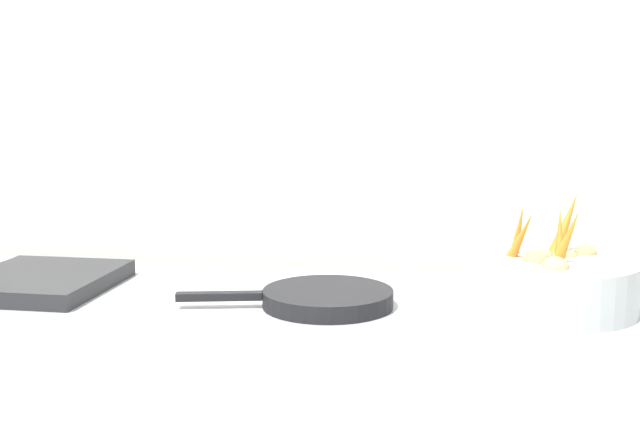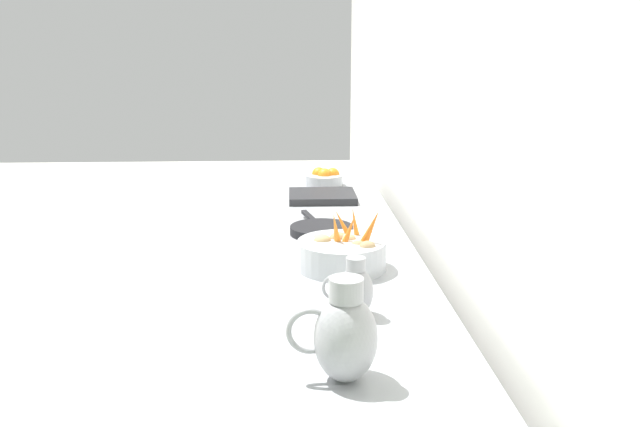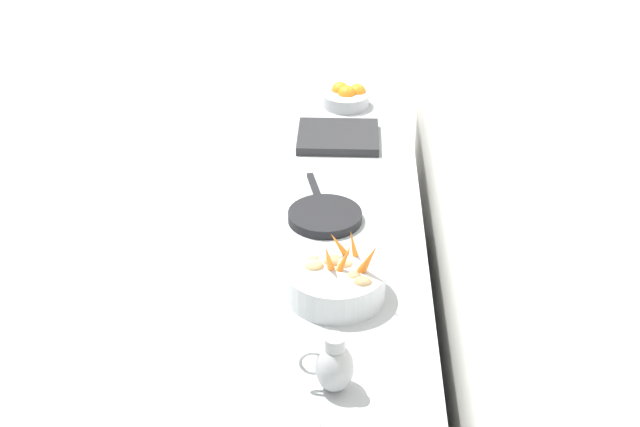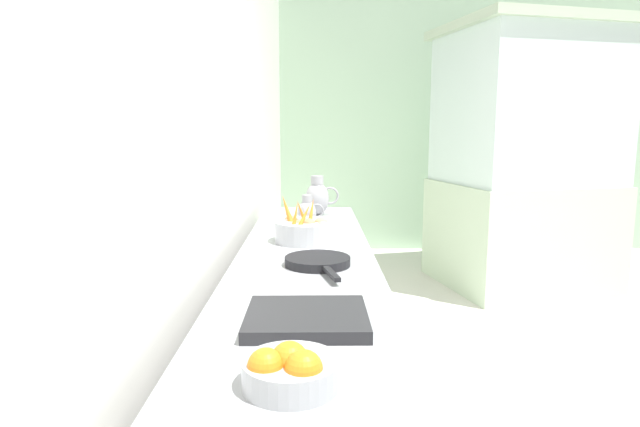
{
  "view_description": "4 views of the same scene",
  "coord_description": "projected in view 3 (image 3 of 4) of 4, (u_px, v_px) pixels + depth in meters",
  "views": [
    {
      "loc": [
        0.04,
        0.29,
        1.33
      ],
      "look_at": [
        -1.47,
        0.03,
        1.1
      ],
      "focal_mm": 44.03,
      "sensor_mm": 36.0,
      "label": 1
    },
    {
      "loc": [
        -1.35,
        2.72,
        1.66
      ],
      "look_at": [
        -1.48,
        -0.0,
        0.98
      ],
      "focal_mm": 37.26,
      "sensor_mm": 36.0,
      "label": 2
    },
    {
      "loc": [
        -1.57,
        2.73,
        2.55
      ],
      "look_at": [
        -1.47,
        0.19,
        1.02
      ],
      "focal_mm": 49.18,
      "sensor_mm": 36.0,
      "label": 3
    },
    {
      "loc": [
        -1.5,
        -2.01,
        1.45
      ],
      "look_at": [
        -1.47,
        0.38,
        1.06
      ],
      "focal_mm": 29.35,
      "sensor_mm": 36.0,
      "label": 4
    }
  ],
  "objects": [
    {
      "name": "tile_wall_left",
      "position": [
        495.0,
        157.0,
        2.28
      ],
      "size": [
        0.1,
        7.67,
        3.0
      ],
      "primitive_type": "cube",
      "color": "white",
      "rests_on": "ground_plane"
    },
    {
      "name": "prep_counter",
      "position": [
        337.0,
        343.0,
        3.27
      ],
      "size": [
        0.6,
        2.93,
        0.91
      ],
      "primitive_type": "cube",
      "color": "#9EA0A5",
      "rests_on": "ground_plane"
    },
    {
      "name": "vegetable_colander",
      "position": [
        336.0,
        281.0,
        2.73
      ],
      "size": [
        0.31,
        0.31,
        0.23
      ],
      "color": "#ADAFB5",
      "rests_on": "prep_counter"
    },
    {
      "name": "orange_bowl",
      "position": [
        347.0,
        97.0,
        4.0
      ],
      "size": [
        0.21,
        0.21,
        0.1
      ],
      "color": "#9EA0A5",
      "rests_on": "prep_counter"
    },
    {
      "name": "metal_pitcher_short",
      "position": [
        334.0,
        366.0,
        2.36
      ],
      "size": [
        0.15,
        0.11,
        0.18
      ],
      "color": "#939399",
      "rests_on": "prep_counter"
    },
    {
      "name": "counter_sink_basin",
      "position": [
        338.0,
        137.0,
        3.7
      ],
      "size": [
        0.34,
        0.3,
        0.04
      ],
      "primitive_type": "cube",
      "color": "#232326",
      "rests_on": "prep_counter"
    },
    {
      "name": "skillet_on_counter",
      "position": [
        325.0,
        215.0,
        3.15
      ],
      "size": [
        0.27,
        0.43,
        0.03
      ],
      "color": "black",
      "rests_on": "prep_counter"
    }
  ]
}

